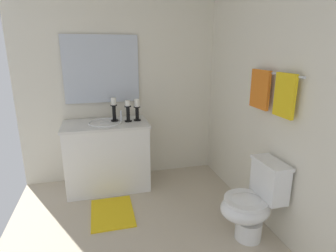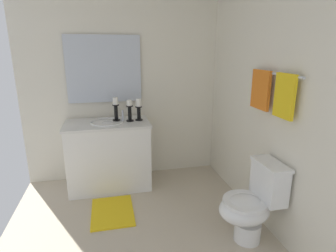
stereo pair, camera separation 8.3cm
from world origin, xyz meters
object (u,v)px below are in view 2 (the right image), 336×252
Objects in this scene: bath_mat at (113,212)px; mirror at (104,69)px; sink_basin at (107,125)px; candle_holder_short at (130,110)px; towel_near_vanity at (261,90)px; candle_holder_mid at (116,108)px; towel_bar at (276,74)px; towel_center at (284,96)px; toilet at (251,204)px; vanity_cabinet at (109,155)px; candle_holder_tall at (139,109)px.

mirror is at bearing 180.00° from bath_mat.
candle_holder_short reaches higher than sink_basin.
towel_near_vanity reaches higher than bath_mat.
candle_holder_mid is (-0.07, -0.16, 0.02)m from candle_holder_short.
candle_holder_mid is 1.87m from towel_bar.
towel_near_vanity is at bearing 49.26° from candle_holder_short.
candle_holder_mid is at bearing -132.96° from towel_bar.
mirror reaches higher than sink_basin.
towel_center is at bearing 46.51° from sink_basin.
candle_holder_mid is 0.79× the size of towel_center.
towel_bar is 1.99× the size of towel_near_vanity.
toilet is (1.62, 1.21, -1.08)m from mirror.
bath_mat is at bearing 0.00° from mirror.
candle_holder_tall reaches higher than vanity_cabinet.
towel_center is 2.06m from bath_mat.
mirror is 1.52× the size of bath_mat.
toilet is (1.41, 1.10, -0.63)m from candle_holder_mid.
vanity_cabinet is 0.59m from candle_holder_mid.
candle_holder_mid is (0.21, 0.11, -0.46)m from mirror.
towel_near_vanity is at bearing 55.22° from sink_basin.
mirror is 1.27× the size of towel_bar.
towel_near_vanity reaches higher than vanity_cabinet.
vanity_cabinet is at bearing -133.47° from towel_center.
vanity_cabinet is 1.69× the size of bath_mat.
toilet is 1.25× the size of bath_mat.
towel_bar is 1.20× the size of bath_mat.
candle_holder_tall is 1.03× the size of candle_holder_short.
mirror reaches higher than towel_bar.
sink_basin is 1.97m from towel_bar.
candle_holder_tall reaches higher than candle_holder_short.
candle_holder_short is 0.36× the size of towel_bar.
towel_near_vanity is at bearing 55.24° from vanity_cabinet.
candle_holder_short is at bearing -145.03° from toilet.
candle_holder_tall is 1.66m from towel_bar.
candle_holder_tall is 1.71m from toilet.
towel_near_vanity is at bearing 75.80° from bath_mat.
mirror is 0.66m from candle_holder_tall.
vanity_cabinet is 3.53× the size of candle_holder_mid.
bath_mat is (-0.54, -1.43, -1.48)m from towel_bar.
mirror reaches higher than candle_holder_mid.
towel_center reaches higher than bath_mat.
towel_near_vanity is (0.98, 1.42, 0.91)m from vanity_cabinet.
towel_near_vanity is (0.98, 1.42, 0.53)m from sink_basin.
candle_holder_mid is at bearing 120.35° from vanity_cabinet.
towel_center is (1.34, 1.14, 0.35)m from candle_holder_short.
vanity_cabinet is 1.11× the size of mirror.
towel_center reaches higher than candle_holder_mid.
sink_basin is at bearing -124.78° from towel_near_vanity.
candle_holder_short is 1.80m from towel_center.
candle_holder_mid is at bearing -112.44° from candle_holder_short.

